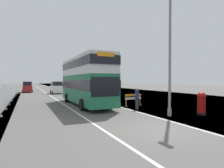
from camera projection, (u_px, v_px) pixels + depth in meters
name	position (u px, v px, depth m)	size (l,w,h in m)	color
ground	(165.00, 128.00, 9.83)	(140.00, 280.00, 0.10)	#565451
double_decker_bus	(85.00, 80.00, 18.65)	(2.81, 10.96, 4.77)	#1E6B47
lamppost_foreground	(170.00, 57.00, 12.78)	(0.29, 0.70, 8.82)	gray
red_pillar_postbox	(201.00, 102.00, 13.32)	(0.64, 0.64, 1.67)	black
roadworks_barrier	(133.00, 98.00, 17.74)	(1.83, 0.56, 1.18)	orange
construction_site_fence	(10.00, 93.00, 21.61)	(0.44, 27.40, 2.06)	#A8AAAD
car_oncoming_near	(57.00, 88.00, 34.61)	(2.01, 4.39, 2.28)	silver
car_receding_mid	(27.00, 87.00, 38.19)	(1.98, 4.42, 2.24)	maroon
pedestrian_at_kerb	(137.00, 99.00, 15.80)	(0.34, 0.34, 1.87)	#2D3342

